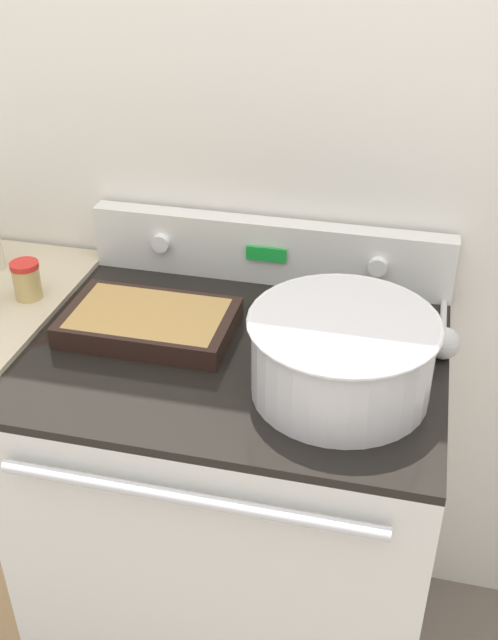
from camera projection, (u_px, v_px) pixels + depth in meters
name	position (u px, v px, depth m)	size (l,w,h in m)	color
kitchen_wall	(277.00, 133.00, 1.59)	(8.00, 0.05, 2.50)	silver
stove_range	(239.00, 516.00, 1.71)	(0.81, 0.67, 0.93)	silver
control_panel	(269.00, 251.00, 1.67)	(0.81, 0.07, 0.15)	silver
mixing_bowl	(342.00, 352.00, 1.31)	(0.34, 0.34, 0.15)	silver
casserole_dish	(149.00, 321.00, 1.51)	(0.34, 0.21, 0.05)	black
ladle	(444.00, 340.00, 1.45)	(0.06, 0.25, 0.06)	#B7B7B7
spice_jar_red_cap	(27.00, 280.00, 1.60)	(0.06, 0.06, 0.08)	tan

